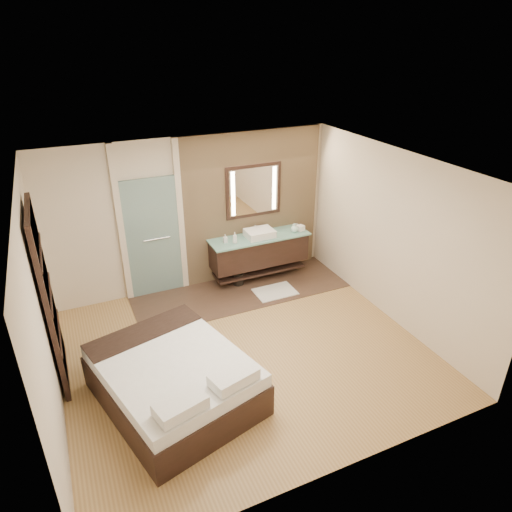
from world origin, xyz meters
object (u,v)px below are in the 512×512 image
vanity (259,250)px  bed (174,379)px  mirror_unit (254,191)px  waste_bin (238,279)px

vanity → bed: bearing=-133.2°
bed → mirror_unit: bearing=34.5°
mirror_unit → vanity: bearing=-90.0°
waste_bin → bed: bearing=-127.8°
mirror_unit → waste_bin: (-0.45, -0.31, -1.53)m
mirror_unit → bed: bearing=-130.6°
waste_bin → vanity: bearing=8.5°
mirror_unit → bed: (-2.28, -2.67, -1.33)m
vanity → waste_bin: vanity is taller
mirror_unit → waste_bin: bearing=-145.9°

